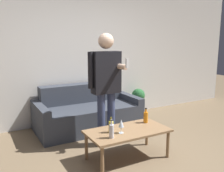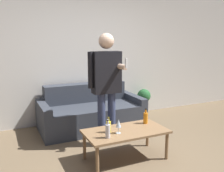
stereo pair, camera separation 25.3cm
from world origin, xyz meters
TOP-DOWN VIEW (x-y plane):
  - ground_plane at (0.00, 0.00)m, footprint 16.00×16.00m
  - wall_back at (0.00, 2.24)m, footprint 8.00×0.06m
  - couch at (-0.08, 1.74)m, footprint 1.87×0.93m
  - coffee_table at (-0.09, 0.34)m, footprint 1.12×0.58m
  - bottle_orange at (-0.41, 0.20)m, footprint 0.06×0.06m
  - bottle_green at (0.31, 0.47)m, footprint 0.07×0.07m
  - bottle_dark at (-0.33, 0.37)m, footprint 0.06×0.06m
  - wine_glass_near at (-0.22, 0.28)m, footprint 0.07×0.07m
  - person_standing_front at (-0.13, 0.88)m, footprint 0.50×0.44m
  - potted_plant at (1.22, 1.97)m, footprint 0.29×0.29m

SIDE VIEW (x-z plane):
  - ground_plane at x=0.00m, z-range 0.00..0.00m
  - couch at x=-0.08m, z-range -0.11..0.68m
  - potted_plant at x=1.22m, z-range 0.08..0.65m
  - coffee_table at x=-0.09m, z-range 0.17..0.58m
  - bottle_dark at x=-0.33m, z-range 0.39..0.60m
  - bottle_green at x=0.31m, z-range 0.39..0.61m
  - bottle_orange at x=-0.41m, z-range 0.39..0.63m
  - wine_glass_near at x=-0.22m, z-range 0.45..0.64m
  - person_standing_front at x=-0.13m, z-range 0.16..1.87m
  - wall_back at x=0.00m, z-range 0.00..2.70m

